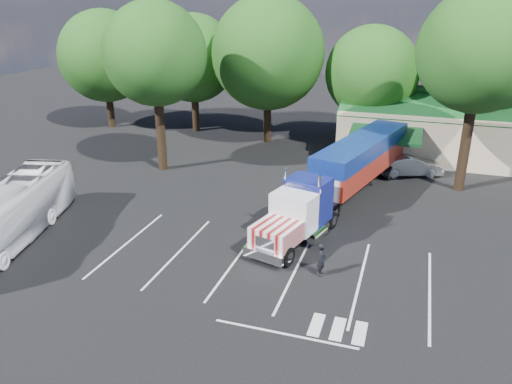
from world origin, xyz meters
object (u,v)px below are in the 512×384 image
(tour_bus, at_px, (8,214))
(silver_sedan, at_px, (410,166))
(woman, at_px, (322,260))
(bicycle, at_px, (372,176))
(semi_truck, at_px, (347,170))

(tour_bus, height_order, silver_sedan, tour_bus)
(woman, bearing_deg, bicycle, -2.66)
(semi_truck, bearing_deg, tour_bus, -130.62)
(semi_truck, relative_size, silver_sedan, 4.01)
(bicycle, xyz_separation_m, tour_bus, (-18.16, -15.72, 1.12))
(semi_truck, xyz_separation_m, tour_bus, (-16.88, -11.52, -0.62))
(woman, bearing_deg, tour_bus, 97.17)
(bicycle, bearing_deg, woman, -101.02)
(semi_truck, distance_m, silver_sedan, 7.86)
(bicycle, bearing_deg, semi_truck, -113.94)
(semi_truck, distance_m, woman, 9.90)
(semi_truck, xyz_separation_m, woman, (0.28, -9.80, -1.38))
(bicycle, distance_m, tour_bus, 24.05)
(woman, relative_size, bicycle, 0.90)
(semi_truck, distance_m, tour_bus, 20.45)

